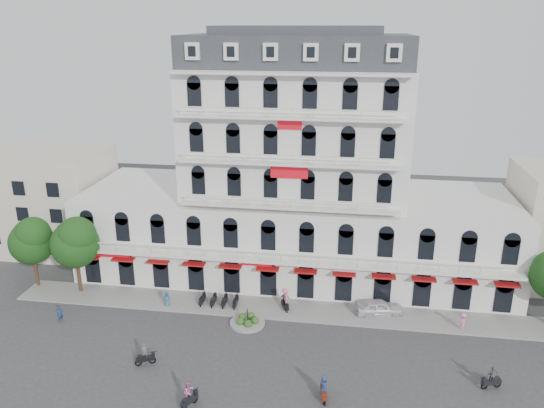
{
  "coord_description": "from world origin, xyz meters",
  "views": [
    {
      "loc": [
        5.48,
        -35.36,
        26.03
      ],
      "look_at": [
        -1.33,
        10.0,
        10.33
      ],
      "focal_mm": 35.0,
      "sensor_mm": 36.0,
      "label": 1
    }
  ],
  "objects": [
    {
      "name": "ground",
      "position": [
        0.0,
        0.0,
        0.0
      ],
      "size": [
        120.0,
        120.0,
        0.0
      ],
      "primitive_type": "plane",
      "color": "#38383A",
      "rests_on": "ground"
    },
    {
      "name": "sidewalk",
      "position": [
        0.0,
        9.0,
        0.08
      ],
      "size": [
        53.0,
        4.0,
        0.16
      ],
      "primitive_type": "cube",
      "color": "gray",
      "rests_on": "ground"
    },
    {
      "name": "main_building",
      "position": [
        0.0,
        18.0,
        9.96
      ],
      "size": [
        45.0,
        15.0,
        25.8
      ],
      "color": "silver",
      "rests_on": "ground"
    },
    {
      "name": "flank_building_west",
      "position": [
        -30.0,
        20.0,
        6.0
      ],
      "size": [
        14.0,
        10.0,
        12.0
      ],
      "primitive_type": "cube",
      "color": "beige",
      "rests_on": "ground"
    },
    {
      "name": "traffic_island",
      "position": [
        -3.0,
        6.0,
        0.26
      ],
      "size": [
        3.2,
        3.2,
        1.6
      ],
      "color": "gray",
      "rests_on": "ground"
    },
    {
      "name": "parked_scooter_row",
      "position": [
        -6.35,
        8.8,
        0.0
      ],
      "size": [
        4.4,
        1.8,
        1.1
      ],
      "primitive_type": null,
      "color": "black",
      "rests_on": "ground"
    },
    {
      "name": "tree_west_outer",
      "position": [
        -25.95,
        9.98,
        5.35
      ],
      "size": [
        4.5,
        4.48,
        7.76
      ],
      "color": "#382314",
      "rests_on": "ground"
    },
    {
      "name": "tree_west_inner",
      "position": [
        -20.95,
        9.48,
        5.68
      ],
      "size": [
        4.76,
        4.76,
        8.25
      ],
      "color": "#382314",
      "rests_on": "ground"
    },
    {
      "name": "parked_car",
      "position": [
        8.91,
        9.5,
        0.76
      ],
      "size": [
        4.72,
        2.69,
        1.51
      ],
      "primitive_type": "imported",
      "rotation": [
        0.0,
        0.0,
        1.79
      ],
      "color": "silver",
      "rests_on": "ground"
    },
    {
      "name": "rider_west",
      "position": [
        -9.94,
        -1.16,
        0.84
      ],
      "size": [
        1.57,
        0.98,
        1.96
      ],
      "rotation": [
        0.0,
        0.0,
        0.46
      ],
      "color": "black",
      "rests_on": "ground"
    },
    {
      "name": "rider_southwest",
      "position": [
        -4.98,
        -5.4,
        1.11
      ],
      "size": [
        1.01,
        1.56,
        2.17
      ],
      "rotation": [
        0.0,
        0.0,
        1.08
      ],
      "color": "black",
      "rests_on": "ground"
    },
    {
      "name": "rider_east",
      "position": [
        4.44,
        -3.22,
        1.0
      ],
      "size": [
        0.63,
        1.69,
        2.04
      ],
      "rotation": [
        0.0,
        0.0,
        1.75
      ],
      "color": "maroon",
      "rests_on": "ground"
    },
    {
      "name": "rider_northeast",
      "position": [
        16.82,
        -0.07,
        0.91
      ],
      "size": [
        1.64,
        0.84,
        1.94
      ],
      "rotation": [
        0.0,
        0.0,
        3.49
      ],
      "color": "black",
      "rests_on": "ground"
    },
    {
      "name": "rider_center",
      "position": [
        0.06,
        8.97,
        1.23
      ],
      "size": [
        1.1,
        1.61,
        2.31
      ],
      "rotation": [
        0.0,
        0.0,
        5.12
      ],
      "color": "black",
      "rests_on": "ground"
    },
    {
      "name": "pedestrian_left",
      "position": [
        -11.28,
        7.93,
        0.8
      ],
      "size": [
        0.86,
        0.65,
        1.59
      ],
      "primitive_type": "imported",
      "rotation": [
        0.0,
        0.0,
        0.21
      ],
      "color": "#2A5F80",
      "rests_on": "ground"
    },
    {
      "name": "pedestrian_mid",
      "position": [
        0.01,
        9.5,
        0.87
      ],
      "size": [
        1.05,
        0.5,
        1.75
      ],
      "primitive_type": "imported",
      "rotation": [
        0.0,
        0.0,
        3.07
      ],
      "color": "#55555C",
      "rests_on": "ground"
    },
    {
      "name": "pedestrian_right",
      "position": [
        16.12,
        7.82,
        0.89
      ],
      "size": [
        1.33,
        1.2,
        1.79
      ],
      "primitive_type": "imported",
      "rotation": [
        0.0,
        0.0,
        3.75
      ],
      "color": "#D26FA1",
      "rests_on": "ground"
    },
    {
      "name": "pedestrian_far",
      "position": [
        -20.0,
        3.78,
        0.81
      ],
      "size": [
        0.61,
        0.7,
        1.63
      ],
      "primitive_type": "imported",
      "rotation": [
        0.0,
        0.0,
        1.11
      ],
      "color": "navy",
      "rests_on": "ground"
    }
  ]
}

